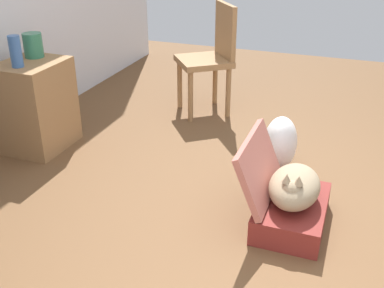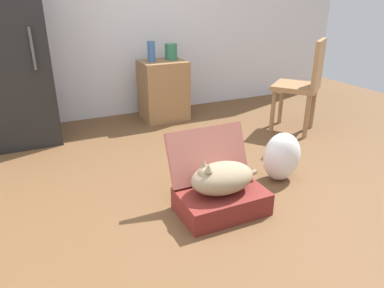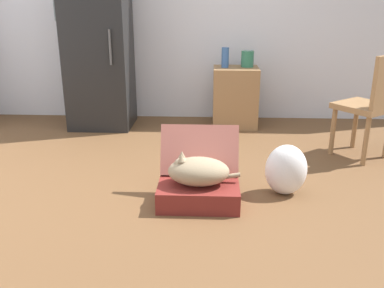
{
  "view_description": "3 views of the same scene",
  "coord_description": "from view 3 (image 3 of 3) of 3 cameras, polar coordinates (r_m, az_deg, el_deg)",
  "views": [
    {
      "loc": [
        -2.1,
        -0.35,
        1.6
      ],
      "look_at": [
        0.22,
        0.51,
        0.39
      ],
      "focal_mm": 44.05,
      "sensor_mm": 36.0,
      "label": 1
    },
    {
      "loc": [
        -0.83,
        -1.83,
        1.32
      ],
      "look_at": [
        0.22,
        0.43,
        0.27
      ],
      "focal_mm": 33.16,
      "sensor_mm": 36.0,
      "label": 2
    },
    {
      "loc": [
        0.26,
        -2.78,
        1.37
      ],
      "look_at": [
        0.12,
        0.36,
        0.28
      ],
      "focal_mm": 39.48,
      "sensor_mm": 36.0,
      "label": 3
    }
  ],
  "objects": [
    {
      "name": "ground_plane",
      "position": [
        3.12,
        -2.51,
        -7.08
      ],
      "size": [
        7.68,
        7.68,
        0.0
      ],
      "primitive_type": "plane",
      "color": "brown",
      "rests_on": "ground"
    },
    {
      "name": "wall_back",
      "position": [
        5.05,
        -0.42,
        18.26
      ],
      "size": [
        6.4,
        0.15,
        2.6
      ],
      "color": "silver",
      "rests_on": "ground"
    },
    {
      "name": "suitcase_base",
      "position": [
        2.97,
        0.89,
        -6.77
      ],
      "size": [
        0.56,
        0.37,
        0.15
      ],
      "primitive_type": "cube",
      "color": "maroon",
      "rests_on": "ground"
    },
    {
      "name": "suitcase_lid",
      "position": [
        3.06,
        1.03,
        -0.84
      ],
      "size": [
        0.56,
        0.18,
        0.36
      ],
      "primitive_type": "cube",
      "rotation": [
        1.18,
        0.0,
        0.0
      ],
      "color": "#B26356",
      "rests_on": "suitcase_base"
    },
    {
      "name": "cat",
      "position": [
        2.9,
        0.78,
        -3.66
      ],
      "size": [
        0.5,
        0.28,
        0.23
      ],
      "color": "#998466",
      "rests_on": "suitcase_base"
    },
    {
      "name": "plastic_bag_white",
      "position": [
        3.15,
        12.59,
        -3.42
      ],
      "size": [
        0.3,
        0.23,
        0.38
      ],
      "primitive_type": "ellipsoid",
      "color": "white",
      "rests_on": "ground"
    },
    {
      "name": "refrigerator",
      "position": [
        4.77,
        -12.45,
        12.06
      ],
      "size": [
        0.66,
        0.62,
        1.65
      ],
      "color": "black",
      "rests_on": "ground"
    },
    {
      "name": "side_table",
      "position": [
        4.76,
        5.85,
        6.32
      ],
      "size": [
        0.49,
        0.41,
        0.66
      ],
      "primitive_type": "cube",
      "color": "olive",
      "rests_on": "ground"
    },
    {
      "name": "vase_tall",
      "position": [
        4.67,
        4.5,
        11.58
      ],
      "size": [
        0.08,
        0.08,
        0.21
      ],
      "primitive_type": "cylinder",
      "color": "#38609E",
      "rests_on": "side_table"
    },
    {
      "name": "vase_short",
      "position": [
        4.74,
        7.5,
        11.33
      ],
      "size": [
        0.14,
        0.14,
        0.17
      ],
      "primitive_type": "cylinder",
      "color": "#2D7051",
      "rests_on": "side_table"
    },
    {
      "name": "chair",
      "position": [
        4.0,
        23.1,
        5.14
      ],
      "size": [
        0.59,
        0.59,
        0.94
      ],
      "rotation": [
        0.0,
        0.0,
        -2.48
      ],
      "color": "olive",
      "rests_on": "ground"
    }
  ]
}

